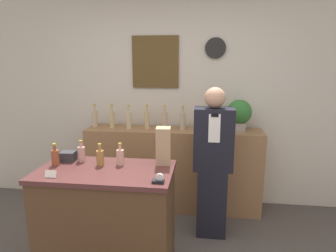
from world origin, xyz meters
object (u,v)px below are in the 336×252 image
object	(u,v)px
shopkeeper	(213,164)
tape_dispenser	(159,180)
paper_bag	(163,146)
potted_plant	(239,114)

from	to	relation	value
shopkeeper	tape_dispenser	xyz separation A→B (m)	(-0.42, -0.88, 0.17)
shopkeeper	tape_dispenser	size ratio (longest dim) A/B	17.40
paper_bag	tape_dispenser	bearing A→B (deg)	-86.70
tape_dispenser	potted_plant	bearing A→B (deg)	63.62
paper_bag	tape_dispenser	distance (m)	0.44
potted_plant	tape_dispenser	bearing A→B (deg)	-116.38
potted_plant	tape_dispenser	distance (m)	1.65
shopkeeper	potted_plant	xyz separation A→B (m)	(0.30, 0.58, 0.43)
shopkeeper	potted_plant	world-z (taller)	shopkeeper
shopkeeper	paper_bag	size ratio (longest dim) A/B	4.81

